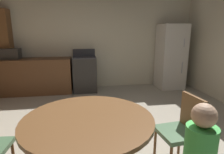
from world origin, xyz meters
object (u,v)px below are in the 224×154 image
object	(u,v)px
oven_range	(85,74)
chair_east	(182,128)
microwave	(10,54)
dining_table	(89,132)
refrigerator	(171,57)

from	to	relation	value
oven_range	chair_east	distance (m)	3.35
microwave	chair_east	distance (m)	4.29
microwave	dining_table	bearing A→B (deg)	-61.71
oven_range	dining_table	distance (m)	3.30
microwave	oven_range	bearing A→B (deg)	0.12
refrigerator	chair_east	distance (m)	3.43
refrigerator	chair_east	world-z (taller)	refrigerator
oven_range	dining_table	xyz separation A→B (m)	(-0.02, -3.30, 0.14)
dining_table	oven_range	bearing A→B (deg)	89.68
refrigerator	dining_table	world-z (taller)	refrigerator
microwave	dining_table	world-z (taller)	microwave
oven_range	chair_east	bearing A→B (deg)	-71.96
refrigerator	microwave	size ratio (longest dim) A/B	4.00
refrigerator	oven_range	bearing A→B (deg)	178.71
oven_range	chair_east	xyz separation A→B (m)	(1.04, -3.18, 0.03)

